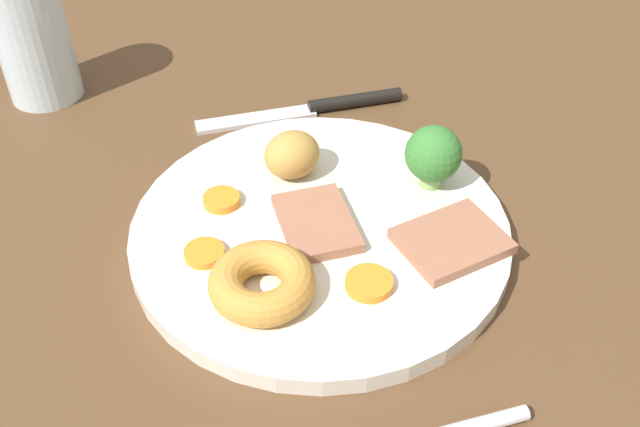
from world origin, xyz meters
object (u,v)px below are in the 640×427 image
carrot_coin_front (369,283)px  meat_slice_main (316,223)px  dinner_plate (320,231)px  meat_slice_under (452,241)px  carrot_coin_side (204,253)px  broccoli_floret (433,155)px  carrot_coin_back (222,200)px  knife (319,107)px  yorkshire_pudding (262,283)px  water_glass (33,40)px  roast_potato_left (292,155)px

carrot_coin_front → meat_slice_main: bearing=19.2°
dinner_plate → meat_slice_under: bearing=-115.2°
dinner_plate → carrot_coin_side: size_ratio=9.80×
meat_slice_main → meat_slice_under: same height
broccoli_floret → carrot_coin_front: bearing=142.4°
meat_slice_main → carrot_coin_back: meat_slice_main is taller
dinner_plate → carrot_coin_front: 6.84cm
carrot_coin_side → knife: bearing=-33.1°
meat_slice_under → carrot_coin_back: bearing=63.0°
yorkshire_pudding → carrot_coin_front: 6.88cm
dinner_plate → yorkshire_pudding: size_ratio=3.94×
meat_slice_under → water_glass: (27.85, 28.85, 3.67)cm
water_glass → yorkshire_pudding: bearing=-152.4°
knife → water_glass: bearing=-21.7°
meat_slice_under → roast_potato_left: roast_potato_left is taller
carrot_coin_side → water_glass: size_ratio=0.25×
meat_slice_main → knife: (16.33, -3.55, -1.35)cm
dinner_plate → carrot_coin_side: bearing=100.7°
yorkshire_pudding → meat_slice_main: bearing=-39.8°
dinner_plate → water_glass: (23.92, 20.49, 4.77)cm
meat_slice_main → meat_slice_under: size_ratio=1.00×
carrot_coin_front → yorkshire_pudding: bearing=84.2°
yorkshire_pudding → knife: (21.88, -8.17, -2.06)cm
yorkshire_pudding → carrot_coin_front: size_ratio=2.19×
meat_slice_under → meat_slice_main: bearing=67.0°
broccoli_floret → yorkshire_pudding: bearing=121.5°
dinner_plate → carrot_coin_front: size_ratio=8.62×
yorkshire_pudding → roast_potato_left: bearing=-18.8°
yorkshire_pudding → water_glass: water_glass is taller
roast_potato_left → broccoli_floret: bearing=-108.8°
carrot_coin_front → carrot_coin_side: 11.27cm
meat_slice_main → broccoli_floret: (2.98, -9.29, 2.33)cm
meat_slice_main → yorkshire_pudding: 7.26cm
meat_slice_main → carrot_coin_front: 6.62cm
dinner_plate → meat_slice_main: (-0.26, 0.31, 1.10)cm
dinner_plate → broccoli_floret: bearing=-73.1°
broccoli_floret → knife: 14.99cm
carrot_coin_front → broccoli_floret: size_ratio=0.63×
carrot_coin_front → carrot_coin_back: bearing=39.7°
meat_slice_main → roast_potato_left: (6.34, 0.58, 1.39)cm
dinner_plate → meat_slice_under: meat_slice_under is taller
carrot_coin_back → knife: (12.41, -9.80, -1.26)cm
carrot_coin_back → broccoli_floret: bearing=-93.5°
knife → carrot_coin_side: bearing=53.5°
carrot_coin_back → meat_slice_main: bearing=-122.1°
meat_slice_main → water_glass: (24.18, 20.19, 3.67)cm
yorkshire_pudding → carrot_coin_back: bearing=9.8°
roast_potato_left → yorkshire_pudding: bearing=161.2°
meat_slice_under → roast_potato_left: bearing=42.7°
yorkshire_pudding → broccoli_floret: bearing=-58.5°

